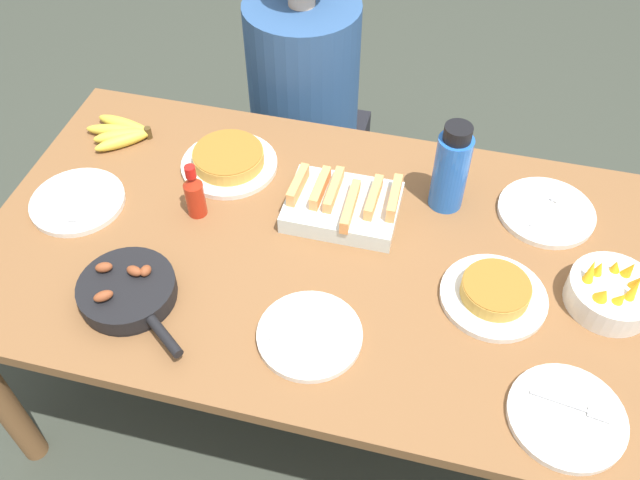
% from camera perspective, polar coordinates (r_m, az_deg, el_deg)
% --- Properties ---
extents(ground_plane, '(14.00, 14.00, 0.00)m').
position_cam_1_polar(ground_plane, '(2.28, 0.00, -12.39)').
color(ground_plane, '#383D33').
extents(dining_table, '(1.71, 0.96, 0.71)m').
position_cam_1_polar(dining_table, '(1.76, 0.00, -2.45)').
color(dining_table, brown).
rests_on(dining_table, ground_plane).
extents(banana_bunch, '(0.20, 0.17, 0.04)m').
position_cam_1_polar(banana_bunch, '(2.08, -16.29, 8.68)').
color(banana_bunch, gold).
rests_on(banana_bunch, dining_table).
extents(melon_tray, '(0.29, 0.22, 0.09)m').
position_cam_1_polar(melon_tray, '(1.76, 1.96, 2.99)').
color(melon_tray, silver).
rests_on(melon_tray, dining_table).
extents(skillet, '(0.31, 0.26, 0.08)m').
position_cam_1_polar(skillet, '(1.64, -15.85, -4.18)').
color(skillet, black).
rests_on(skillet, dining_table).
extents(frittata_plate_center, '(0.27, 0.27, 0.06)m').
position_cam_1_polar(frittata_plate_center, '(1.91, -7.69, 6.67)').
color(frittata_plate_center, silver).
rests_on(frittata_plate_center, dining_table).
extents(frittata_plate_side, '(0.25, 0.25, 0.06)m').
position_cam_1_polar(frittata_plate_side, '(1.63, 14.48, -4.36)').
color(frittata_plate_side, silver).
rests_on(frittata_plate_side, dining_table).
extents(empty_plate_near_front, '(0.24, 0.24, 0.02)m').
position_cam_1_polar(empty_plate_near_front, '(1.53, -0.88, -8.02)').
color(empty_plate_near_front, silver).
rests_on(empty_plate_near_front, dining_table).
extents(empty_plate_far_left, '(0.25, 0.25, 0.02)m').
position_cam_1_polar(empty_plate_far_left, '(1.87, 18.51, 2.26)').
color(empty_plate_far_left, silver).
rests_on(empty_plate_far_left, dining_table).
extents(empty_plate_far_right, '(0.25, 0.25, 0.02)m').
position_cam_1_polar(empty_plate_far_right, '(1.91, -19.73, 3.06)').
color(empty_plate_far_right, silver).
rests_on(empty_plate_far_right, dining_table).
extents(empty_plate_mid_edge, '(0.24, 0.24, 0.02)m').
position_cam_1_polar(empty_plate_mid_edge, '(1.52, 20.06, -13.80)').
color(empty_plate_mid_edge, silver).
rests_on(empty_plate_mid_edge, dining_table).
extents(fruit_bowl_mango, '(0.20, 0.20, 0.12)m').
position_cam_1_polar(fruit_bowl_mango, '(1.70, 23.31, -4.14)').
color(fruit_bowl_mango, silver).
rests_on(fruit_bowl_mango, dining_table).
extents(water_bottle, '(0.09, 0.09, 0.26)m').
position_cam_1_polar(water_bottle, '(1.76, 10.98, 5.91)').
color(water_bottle, blue).
rests_on(water_bottle, dining_table).
extents(hot_sauce_bottle, '(0.05, 0.05, 0.16)m').
position_cam_1_polar(hot_sauce_bottle, '(1.76, -10.53, 3.88)').
color(hot_sauce_bottle, '#B72814').
rests_on(hot_sauce_bottle, dining_table).
extents(person_figure, '(0.41, 0.41, 1.16)m').
position_cam_1_polar(person_figure, '(2.45, -1.33, 9.88)').
color(person_figure, black).
rests_on(person_figure, ground_plane).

